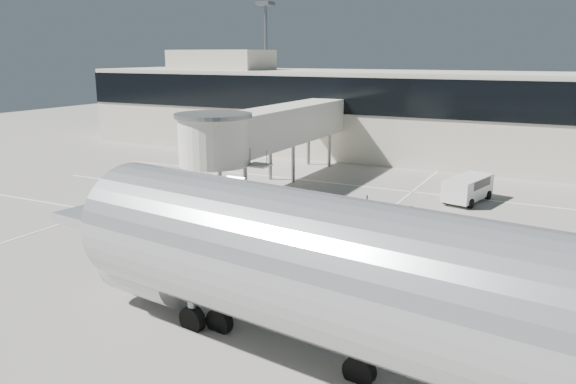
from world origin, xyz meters
name	(u,v)px	position (x,y,z in m)	size (l,w,h in m)	color
ground	(215,245)	(0.00, 0.00, 0.00)	(140.00, 140.00, 0.00)	#ABA599
lane_markings	(286,202)	(-0.67, 9.33, 0.01)	(40.00, 30.00, 0.02)	white
terminal	(388,113)	(-0.35, 29.94, 4.11)	(64.00, 12.11, 15.20)	beige
jet_bridge	(264,130)	(-3.97, 12.26, 4.28)	(5.70, 20.40, 6.03)	silver
baggage_tug	(249,223)	(0.49, 2.61, 0.56)	(2.37, 1.54, 1.53)	maroon
suitcase_cart	(380,221)	(6.78, 6.31, 0.56)	(4.08, 2.74, 1.59)	black
box_cart_near	(207,259)	(1.69, -3.07, 0.56)	(3.51, 1.47, 1.37)	black
box_cart_far	(211,220)	(-1.64, 2.04, 0.59)	(4.05, 1.80, 1.57)	black
ground_worker	(182,239)	(-0.53, -1.95, 0.83)	(0.60, 0.40, 1.66)	#8CFF1A
minivan	(469,187)	(9.99, 15.13, 1.00)	(2.73, 4.68, 1.66)	silver
belt_loader	(204,150)	(-15.39, 20.79, 0.67)	(3.67, 1.49, 1.77)	maroon
aircraft	(362,280)	(10.90, -8.30, 3.25)	(22.84, 6.87, 5.73)	silver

